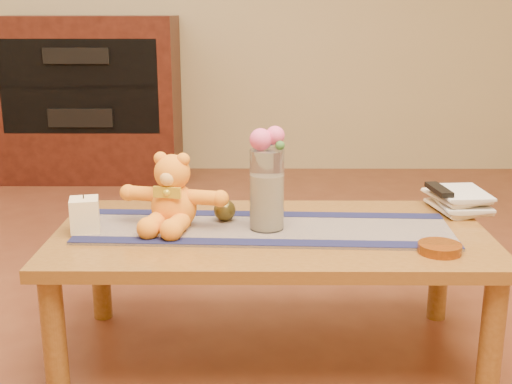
{
  "coord_description": "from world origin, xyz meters",
  "views": [
    {
      "loc": [
        -0.04,
        -2.05,
        1.15
      ],
      "look_at": [
        -0.05,
        0.0,
        0.58
      ],
      "focal_mm": 46.64,
      "sensor_mm": 36.0,
      "label": 1
    }
  ],
  "objects_px": {
    "glass_vase": "(267,190)",
    "pillar_candle": "(85,215)",
    "book_bottom": "(436,209)",
    "tv_remote": "(439,190)",
    "teddy_bear": "(173,192)",
    "bronze_ball": "(225,210)",
    "amber_dish": "(440,248)"
  },
  "relations": [
    {
      "from": "teddy_bear",
      "to": "tv_remote",
      "type": "bearing_deg",
      "value": 23.28
    },
    {
      "from": "book_bottom",
      "to": "tv_remote",
      "type": "bearing_deg",
      "value": -93.0
    },
    {
      "from": "teddy_bear",
      "to": "book_bottom",
      "type": "bearing_deg",
      "value": 23.89
    },
    {
      "from": "teddy_bear",
      "to": "tv_remote",
      "type": "relative_size",
      "value": 2.14
    },
    {
      "from": "pillar_candle",
      "to": "amber_dish",
      "type": "bearing_deg",
      "value": -9.13
    },
    {
      "from": "bronze_ball",
      "to": "tv_remote",
      "type": "distance_m",
      "value": 0.76
    },
    {
      "from": "glass_vase",
      "to": "tv_remote",
      "type": "xyz_separation_m",
      "value": [
        0.6,
        0.2,
        -0.05
      ]
    },
    {
      "from": "pillar_candle",
      "to": "tv_remote",
      "type": "bearing_deg",
      "value": 10.67
    },
    {
      "from": "teddy_bear",
      "to": "bronze_ball",
      "type": "height_order",
      "value": "teddy_bear"
    },
    {
      "from": "pillar_candle",
      "to": "bronze_ball",
      "type": "relative_size",
      "value": 1.46
    },
    {
      "from": "teddy_bear",
      "to": "bronze_ball",
      "type": "xyz_separation_m",
      "value": [
        0.16,
        0.05,
        -0.08
      ]
    },
    {
      "from": "amber_dish",
      "to": "book_bottom",
      "type": "bearing_deg",
      "value": 76.87
    },
    {
      "from": "pillar_candle",
      "to": "glass_vase",
      "type": "relative_size",
      "value": 0.41
    },
    {
      "from": "glass_vase",
      "to": "bronze_ball",
      "type": "distance_m",
      "value": 0.19
    },
    {
      "from": "teddy_bear",
      "to": "book_bottom",
      "type": "xyz_separation_m",
      "value": [
        0.91,
        0.18,
        -0.11
      ]
    },
    {
      "from": "pillar_candle",
      "to": "book_bottom",
      "type": "xyz_separation_m",
      "value": [
        1.19,
        0.23,
        -0.05
      ]
    },
    {
      "from": "bronze_ball",
      "to": "pillar_candle",
      "type": "bearing_deg",
      "value": -166.52
    },
    {
      "from": "book_bottom",
      "to": "teddy_bear",
      "type": "bearing_deg",
      "value": -179.14
    },
    {
      "from": "pillar_candle",
      "to": "glass_vase",
      "type": "bearing_deg",
      "value": 2.4
    },
    {
      "from": "book_bottom",
      "to": "tv_remote",
      "type": "xyz_separation_m",
      "value": [
        0.0,
        -0.01,
        0.07
      ]
    },
    {
      "from": "tv_remote",
      "to": "bronze_ball",
      "type": "bearing_deg",
      "value": -178.39
    },
    {
      "from": "bronze_ball",
      "to": "book_bottom",
      "type": "xyz_separation_m",
      "value": [
        0.74,
        0.13,
        -0.03
      ]
    },
    {
      "from": "pillar_candle",
      "to": "amber_dish",
      "type": "height_order",
      "value": "pillar_candle"
    },
    {
      "from": "teddy_bear",
      "to": "tv_remote",
      "type": "distance_m",
      "value": 0.92
    },
    {
      "from": "amber_dish",
      "to": "pillar_candle",
      "type": "bearing_deg",
      "value": 170.87
    },
    {
      "from": "glass_vase",
      "to": "pillar_candle",
      "type": "bearing_deg",
      "value": -177.6
    },
    {
      "from": "glass_vase",
      "to": "tv_remote",
      "type": "bearing_deg",
      "value": 18.23
    },
    {
      "from": "bronze_ball",
      "to": "tv_remote",
      "type": "relative_size",
      "value": 0.46
    },
    {
      "from": "pillar_candle",
      "to": "glass_vase",
      "type": "xyz_separation_m",
      "value": [
        0.58,
        0.02,
        0.08
      ]
    },
    {
      "from": "teddy_bear",
      "to": "book_bottom",
      "type": "distance_m",
      "value": 0.93
    },
    {
      "from": "tv_remote",
      "to": "amber_dish",
      "type": "xyz_separation_m",
      "value": [
        -0.1,
        -0.4,
        -0.07
      ]
    },
    {
      "from": "amber_dish",
      "to": "glass_vase",
      "type": "bearing_deg",
      "value": 158.57
    }
  ]
}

